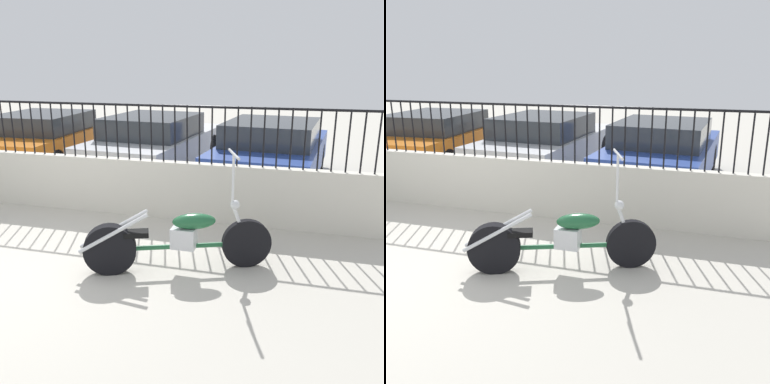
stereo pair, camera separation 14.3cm
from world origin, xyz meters
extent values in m
plane|color=#B7B2A5|center=(0.00, 0.00, 0.00)|extent=(40.00, 40.00, 0.00)
cube|color=beige|center=(0.00, 2.32, 0.44)|extent=(8.75, 0.18, 0.89)
cylinder|color=black|center=(-1.68, 2.32, 1.31)|extent=(0.02, 0.02, 0.85)
cylinder|color=black|center=(-1.49, 2.32, 1.31)|extent=(0.02, 0.02, 0.85)
cylinder|color=black|center=(-1.30, 2.32, 1.31)|extent=(0.02, 0.02, 0.85)
cylinder|color=black|center=(-1.12, 2.32, 1.31)|extent=(0.02, 0.02, 0.85)
cylinder|color=black|center=(-0.93, 2.32, 1.31)|extent=(0.02, 0.02, 0.85)
cylinder|color=black|center=(-0.74, 2.32, 1.31)|extent=(0.02, 0.02, 0.85)
cylinder|color=black|center=(-0.56, 2.32, 1.31)|extent=(0.02, 0.02, 0.85)
cylinder|color=black|center=(-0.37, 2.32, 1.31)|extent=(0.02, 0.02, 0.85)
cylinder|color=black|center=(-0.19, 2.32, 1.31)|extent=(0.02, 0.02, 0.85)
cylinder|color=black|center=(0.00, 2.32, 1.31)|extent=(0.02, 0.02, 0.85)
cylinder|color=black|center=(0.19, 2.32, 1.31)|extent=(0.02, 0.02, 0.85)
cylinder|color=black|center=(0.37, 2.32, 1.31)|extent=(0.02, 0.02, 0.85)
cylinder|color=black|center=(0.56, 2.32, 1.31)|extent=(0.02, 0.02, 0.85)
cylinder|color=black|center=(0.74, 2.32, 1.31)|extent=(0.02, 0.02, 0.85)
cylinder|color=black|center=(0.93, 2.32, 1.31)|extent=(0.02, 0.02, 0.85)
cylinder|color=black|center=(1.12, 2.32, 1.31)|extent=(0.02, 0.02, 0.85)
cylinder|color=black|center=(1.30, 2.32, 1.31)|extent=(0.02, 0.02, 0.85)
cylinder|color=black|center=(1.49, 2.32, 1.31)|extent=(0.02, 0.02, 0.85)
cylinder|color=black|center=(1.68, 2.32, 1.31)|extent=(0.02, 0.02, 0.85)
cylinder|color=black|center=(1.86, 2.32, 1.31)|extent=(0.02, 0.02, 0.85)
cylinder|color=black|center=(2.05, 2.32, 1.31)|extent=(0.02, 0.02, 0.85)
cylinder|color=black|center=(2.23, 2.32, 1.31)|extent=(0.02, 0.02, 0.85)
cylinder|color=black|center=(2.42, 2.32, 1.31)|extent=(0.02, 0.02, 0.85)
cylinder|color=black|center=(2.61, 2.32, 1.31)|extent=(0.02, 0.02, 0.85)
cylinder|color=black|center=(2.79, 2.32, 1.31)|extent=(0.02, 0.02, 0.85)
cylinder|color=black|center=(2.98, 2.32, 1.31)|extent=(0.02, 0.02, 0.85)
cylinder|color=black|center=(3.16, 2.32, 1.31)|extent=(0.02, 0.02, 0.85)
cylinder|color=black|center=(3.35, 2.32, 1.31)|extent=(0.02, 0.02, 0.85)
cylinder|color=black|center=(3.54, 2.32, 1.31)|extent=(0.02, 0.02, 0.85)
cylinder|color=black|center=(3.72, 2.32, 1.31)|extent=(0.02, 0.02, 0.85)
cylinder|color=black|center=(3.91, 2.32, 1.31)|extent=(0.02, 0.02, 0.85)
cylinder|color=black|center=(4.09, 2.32, 1.31)|extent=(0.02, 0.02, 0.85)
cylinder|color=black|center=(0.00, 2.32, 1.71)|extent=(8.75, 0.04, 0.04)
cylinder|color=black|center=(2.60, 0.95, 0.29)|extent=(0.57, 0.30, 0.58)
cylinder|color=black|center=(1.14, 0.37, 0.29)|extent=(0.60, 0.35, 0.59)
cylinder|color=#1E5933|center=(1.87, 0.66, 0.29)|extent=(1.37, 0.59, 0.06)
cube|color=silver|center=(1.91, 0.68, 0.39)|extent=(0.28, 0.18, 0.24)
ellipsoid|color=#1E5933|center=(2.03, 0.72, 0.59)|extent=(0.54, 0.37, 0.18)
cube|color=black|center=(1.42, 0.48, 0.47)|extent=(0.32, 0.25, 0.06)
cylinder|color=silver|center=(2.51, 0.92, 0.54)|extent=(0.22, 0.12, 0.51)
sphere|color=silver|center=(2.46, 0.90, 0.77)|extent=(0.11, 0.11, 0.11)
cylinder|color=silver|center=(2.43, 0.88, 1.07)|extent=(0.03, 0.03, 0.57)
cylinder|color=silver|center=(2.43, 0.88, 1.36)|extent=(0.22, 0.49, 0.03)
cylinder|color=silver|center=(1.21, 0.32, 0.51)|extent=(0.75, 0.33, 0.45)
cylinder|color=silver|center=(1.16, 0.45, 0.51)|extent=(0.75, 0.33, 0.45)
cylinder|color=black|center=(-3.63, 6.34, 0.32)|extent=(0.14, 0.64, 0.64)
cylinder|color=black|center=(-1.85, 6.42, 0.32)|extent=(0.14, 0.64, 0.64)
cylinder|color=black|center=(-1.72, 3.81, 0.32)|extent=(0.14, 0.64, 0.64)
cube|color=orange|center=(-2.68, 5.07, 0.53)|extent=(2.09, 4.30, 0.59)
cube|color=#2D3338|center=(-2.67, 4.86, 1.03)|extent=(1.80, 2.10, 0.40)
cylinder|color=black|center=(-0.83, 6.62, 0.32)|extent=(0.16, 0.65, 0.64)
cylinder|color=black|center=(0.93, 6.48, 0.32)|extent=(0.16, 0.65, 0.64)
cylinder|color=black|center=(-1.04, 4.03, 0.32)|extent=(0.16, 0.65, 0.64)
cylinder|color=black|center=(0.72, 3.89, 0.32)|extent=(0.16, 0.65, 0.64)
cube|color=#B7BABF|center=(-0.06, 5.26, 0.52)|extent=(2.21, 4.33, 0.56)
cube|color=#2D3338|center=(-0.07, 5.05, 1.01)|extent=(1.85, 2.14, 0.44)
cylinder|color=black|center=(1.80, 6.06, 0.32)|extent=(0.17, 0.65, 0.64)
cylinder|color=black|center=(3.49, 5.91, 0.32)|extent=(0.17, 0.65, 0.64)
cylinder|color=black|center=(1.58, 3.63, 0.32)|extent=(0.17, 0.65, 0.64)
cylinder|color=black|center=(3.28, 3.48, 0.32)|extent=(0.17, 0.65, 0.64)
cube|color=navy|center=(2.54, 4.77, 0.54)|extent=(2.16, 4.07, 0.60)
cube|color=#2D3338|center=(2.52, 4.58, 1.05)|extent=(1.79, 2.02, 0.42)
camera|label=1|loc=(3.20, -3.66, 2.30)|focal=40.00mm
camera|label=2|loc=(3.34, -3.62, 2.30)|focal=40.00mm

